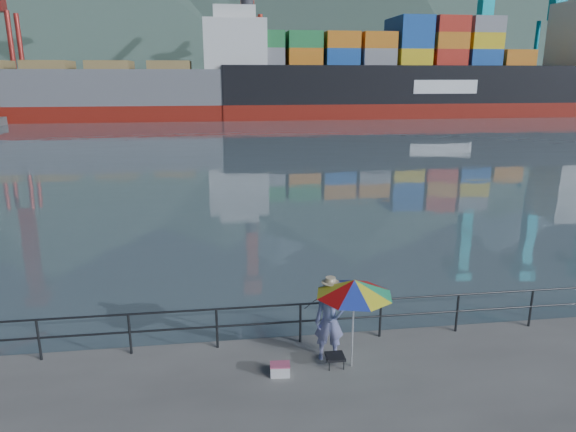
# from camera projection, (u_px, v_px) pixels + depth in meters

# --- Properties ---
(harbor_water) EXTENTS (500.00, 280.00, 0.00)m
(harbor_water) POSITION_uv_depth(u_px,v_px,m) (219.00, 99.00, 134.90)
(harbor_water) COLOR slate
(harbor_water) RESTS_ON ground
(far_dock) EXTENTS (200.00, 40.00, 0.40)m
(far_dock) POSITION_uv_depth(u_px,v_px,m) (272.00, 108.00, 100.88)
(far_dock) COLOR #514F4C
(far_dock) RESTS_ON ground
(guardrail) EXTENTS (22.00, 0.06, 1.03)m
(guardrail) POSITION_uv_depth(u_px,v_px,m) (259.00, 325.00, 12.25)
(guardrail) COLOR #2D3033
(guardrail) RESTS_ON ground
(port_cranes) EXTENTS (116.00, 28.00, 38.40)m
(port_cranes) POSITION_uv_depth(u_px,v_px,m) (394.00, 18.00, 90.76)
(port_cranes) COLOR red
(port_cranes) RESTS_ON ground
(container_stacks) EXTENTS (58.00, 5.40, 7.80)m
(container_stacks) POSITION_uv_depth(u_px,v_px,m) (387.00, 91.00, 103.14)
(container_stacks) COLOR gray
(container_stacks) RESTS_ON ground
(fisherman) EXTENTS (0.75, 0.56, 1.84)m
(fisherman) POSITION_uv_depth(u_px,v_px,m) (329.00, 321.00, 11.57)
(fisherman) COLOR navy
(fisherman) RESTS_ON ground
(beach_umbrella) EXTENTS (1.93, 1.93, 2.08)m
(beach_umbrella) POSITION_uv_depth(u_px,v_px,m) (354.00, 287.00, 10.97)
(beach_umbrella) COLOR white
(beach_umbrella) RESTS_ON ground
(folding_stool) EXTENTS (0.41, 0.41, 0.27)m
(folding_stool) POSITION_uv_depth(u_px,v_px,m) (335.00, 360.00, 11.43)
(folding_stool) COLOR black
(folding_stool) RESTS_ON ground
(cooler_bag) EXTENTS (0.43, 0.31, 0.24)m
(cooler_bag) POSITION_uv_depth(u_px,v_px,m) (280.00, 370.00, 11.10)
(cooler_bag) COLOR silver
(cooler_bag) RESTS_ON ground
(fishing_rod) EXTENTS (0.20, 1.77, 1.25)m
(fishing_rod) POSITION_uv_depth(u_px,v_px,m) (314.00, 334.00, 12.90)
(fishing_rod) COLOR black
(fishing_rod) RESTS_ON ground
(bulk_carrier) EXTENTS (52.31, 9.05, 14.50)m
(bulk_carrier) POSITION_uv_depth(u_px,v_px,m) (135.00, 90.00, 75.57)
(bulk_carrier) COLOR maroon
(bulk_carrier) RESTS_ON ground
(container_ship) EXTENTS (66.66, 11.11, 18.10)m
(container_ship) POSITION_uv_depth(u_px,v_px,m) (441.00, 78.00, 82.20)
(container_ship) COLOR maroon
(container_ship) RESTS_ON ground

